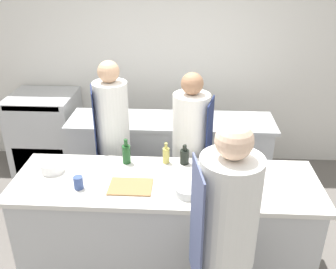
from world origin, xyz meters
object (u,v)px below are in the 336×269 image
(bowl_ceramic_blue, at_px, (52,167))
(bowl_mixing_large, at_px, (220,193))
(chef_at_prep_near, at_px, (224,249))
(cup, at_px, (78,183))
(chef_at_stove, at_px, (190,155))
(bowl_prep_small, at_px, (188,191))
(bottle_wine, at_px, (212,171))
(oven_range, at_px, (47,132))
(bottle_vinegar, at_px, (126,154))
(chef_at_pass_far, at_px, (113,146))
(bottle_cooking_oil, at_px, (185,156))
(bottle_olive_oil, at_px, (166,155))

(bowl_ceramic_blue, bearing_deg, bowl_mixing_large, -11.80)
(chef_at_prep_near, xyz_separation_m, cup, (-1.10, 0.58, 0.09))
(chef_at_stove, bearing_deg, bowl_prep_small, 11.42)
(bottle_wine, bearing_deg, cup, -171.02)
(oven_range, relative_size, chef_at_stove, 0.62)
(bowl_ceramic_blue, bearing_deg, bottle_vinegar, 16.77)
(chef_at_stove, distance_m, bowl_prep_small, 0.82)
(oven_range, height_order, cup, cup)
(chef_at_pass_far, relative_size, bowl_ceramic_blue, 9.13)
(chef_at_prep_near, bearing_deg, bottle_wine, -5.68)
(bottle_cooking_oil, bearing_deg, bowl_prep_small, -85.41)
(chef_at_prep_near, distance_m, bowl_prep_small, 0.60)
(bottle_cooking_oil, height_order, bowl_ceramic_blue, bottle_cooking_oil)
(bowl_mixing_large, bearing_deg, oven_range, 137.52)
(chef_at_prep_near, height_order, bowl_ceramic_blue, chef_at_prep_near)
(bottle_olive_oil, relative_size, bowl_prep_small, 0.93)
(bottle_olive_oil, bearing_deg, chef_at_stove, 56.88)
(bottle_vinegar, relative_size, bottle_wine, 0.98)
(bottle_vinegar, height_order, bowl_prep_small, bottle_vinegar)
(bottle_vinegar, height_order, bottle_cooking_oil, bottle_vinegar)
(bottle_cooking_oil, bearing_deg, oven_range, 141.82)
(chef_at_stove, xyz_separation_m, bottle_olive_oil, (-0.22, -0.34, 0.18))
(oven_range, height_order, bottle_cooking_oil, bottle_cooking_oil)
(bottle_olive_oil, distance_m, bottle_vinegar, 0.35)
(bottle_olive_oil, distance_m, bottle_wine, 0.48)
(bottle_olive_oil, height_order, bottle_wine, bottle_wine)
(bottle_wine, bearing_deg, bottle_olive_oil, 144.28)
(bottle_olive_oil, bearing_deg, cup, -146.21)
(chef_at_prep_near, distance_m, chef_at_stove, 1.38)
(bottle_wine, distance_m, bowl_mixing_large, 0.24)
(bowl_mixing_large, xyz_separation_m, bowl_ceramic_blue, (-1.40, 0.29, 0.01))
(bottle_wine, height_order, bowl_prep_small, bottle_wine)
(oven_range, xyz_separation_m, bottle_olive_oil, (1.65, -1.42, 0.50))
(bottle_olive_oil, distance_m, bowl_mixing_large, 0.67)
(chef_at_prep_near, height_order, chef_at_stove, chef_at_prep_near)
(chef_at_stove, bearing_deg, chef_at_prep_near, 21.87)
(bowl_ceramic_blue, bearing_deg, chef_at_stove, 24.69)
(chef_at_stove, distance_m, bowl_ceramic_blue, 1.30)
(chef_at_stove, xyz_separation_m, bowl_mixing_large, (0.23, -0.83, 0.13))
(oven_range, xyz_separation_m, chef_at_pass_far, (1.09, -1.02, 0.37))
(oven_range, distance_m, chef_at_stove, 2.18)
(bottle_cooking_oil, bearing_deg, bowl_mixing_large, -60.21)
(bottle_cooking_oil, bearing_deg, chef_at_pass_far, 150.61)
(chef_at_prep_near, relative_size, bowl_ceramic_blue, 9.35)
(bowl_mixing_large, relative_size, bowl_prep_small, 1.11)
(cup, bearing_deg, bottle_olive_oil, 33.79)
(bottle_cooking_oil, distance_m, bowl_mixing_large, 0.57)
(bottle_olive_oil, bearing_deg, bottle_wine, -35.72)
(chef_at_prep_near, distance_m, bowl_mixing_large, 0.53)
(oven_range, distance_m, bottle_vinegar, 2.00)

